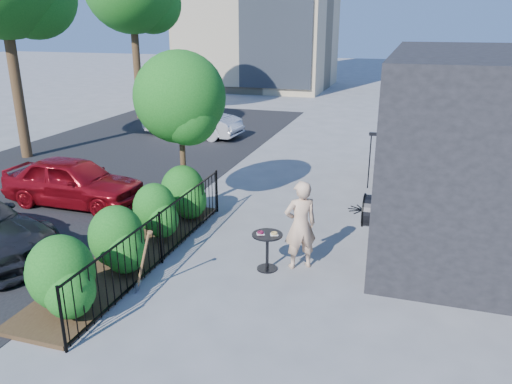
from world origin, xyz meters
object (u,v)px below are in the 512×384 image
(car_red, at_px, (74,181))
(car_silver, at_px, (193,120))
(cafe_table, at_px, (267,245))
(woman, at_px, (300,225))
(shovel, at_px, (142,265))
(patio_tree, at_px, (182,103))

(car_red, relative_size, car_silver, 0.91)
(cafe_table, bearing_deg, woman, 27.08)
(woman, distance_m, car_silver, 12.32)
(shovel, xyz_separation_m, car_silver, (-4.45, 12.05, 0.13))
(cafe_table, xyz_separation_m, woman, (0.57, 0.29, 0.37))
(woman, bearing_deg, car_silver, -87.87)
(patio_tree, height_order, cafe_table, patio_tree)
(woman, xyz_separation_m, shovel, (-2.42, -1.83, -0.34))
(woman, distance_m, car_red, 6.67)
(shovel, bearing_deg, woman, 37.10)
(woman, height_order, car_red, woman)
(cafe_table, height_order, car_silver, car_silver)
(car_silver, bearing_deg, woman, -141.39)
(cafe_table, distance_m, car_silver, 12.26)
(woman, bearing_deg, cafe_table, -4.70)
(cafe_table, xyz_separation_m, car_red, (-5.87, 2.00, 0.12))
(woman, bearing_deg, patio_tree, -63.34)
(cafe_table, bearing_deg, car_red, 161.18)
(cafe_table, distance_m, woman, 0.74)
(cafe_table, bearing_deg, shovel, -140.22)
(cafe_table, relative_size, car_silver, 0.19)
(woman, height_order, shovel, woman)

